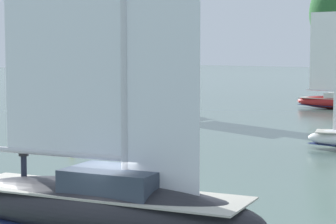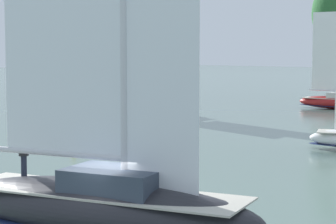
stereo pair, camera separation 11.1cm
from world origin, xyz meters
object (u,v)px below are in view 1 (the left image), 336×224
sailboat_main (101,201)px  sailboat_moored_mid_channel (170,110)px  sailboat_moored_far_slip (333,100)px  channel_buoy (72,129)px

sailboat_main → sailboat_moored_mid_channel: bearing=131.6°
sailboat_moored_far_slip → channel_buoy: 33.08m
sailboat_moored_far_slip → channel_buoy: (-0.12, -33.08, -0.23)m
channel_buoy → sailboat_moored_mid_channel: bearing=107.5°
sailboat_moored_mid_channel → sailboat_main: bearing=-48.4°
sailboat_main → sailboat_moored_far_slip: sailboat_main is taller
sailboat_main → channel_buoy: size_ratio=8.90×
sailboat_main → sailboat_moored_far_slip: bearing=113.0°
sailboat_main → sailboat_moored_far_slip: 50.58m
sailboat_moored_mid_channel → sailboat_moored_far_slip: 19.78m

